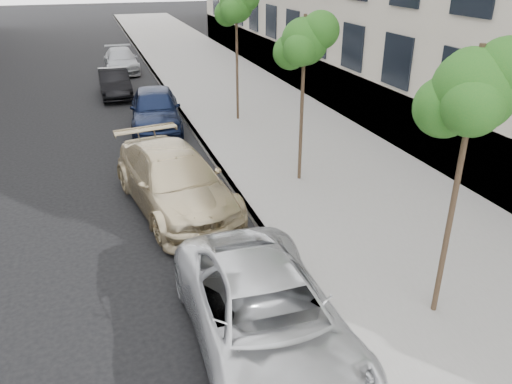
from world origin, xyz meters
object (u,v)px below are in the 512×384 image
sedan_blue (155,109)px  sedan_rear (121,60)px  sedan_black (115,83)px  suv (175,180)px  tree_far (237,6)px  minivan (266,317)px  tree_near (476,91)px  tree_mid (305,42)px

sedan_blue → sedan_rear: 11.69m
sedan_black → sedan_rear: size_ratio=0.86×
suv → sedan_blue: size_ratio=1.16×
sedan_rear → suv: bearing=-90.3°
tree_far → minivan: tree_far is taller
sedan_black → sedan_blue: bearing=-79.0°
tree_far → sedan_rear: 12.99m
tree_near → tree_mid: bearing=90.0°
sedan_blue → sedan_rear: size_ratio=1.03×
tree_far → minivan: (-3.33, -12.90, -3.78)m
suv → sedan_black: size_ratio=1.38×
sedan_blue → sedan_rear: (-0.40, 11.68, -0.14)m
tree_near → sedan_black: 19.80m
tree_near → sedan_rear: bearing=98.5°
tree_far → suv: tree_far is taller
sedan_rear → sedan_blue: bearing=-88.0°
tree_mid → sedan_black: bearing=109.9°
tree_far → suv: 8.78m
tree_near → suv: bearing=122.4°
sedan_rear → tree_far: bearing=-72.5°
tree_near → suv: tree_near is taller
tree_far → suv: size_ratio=0.95×
suv → tree_near: bearing=-66.6°
tree_near → sedan_black: bearing=103.4°
tree_mid → sedan_black: (-4.50, 12.44, -3.45)m
minivan → sedan_rear: (-0.40, 24.74, -0.06)m
sedan_black → sedan_rear: (0.77, 5.90, 0.01)m
tree_far → suv: bearing=-118.7°
tree_near → sedan_blue: bearing=104.2°
tree_mid → suv: size_ratio=0.87×
suv → sedan_rear: (0.09, 18.82, -0.13)m
minivan → sedan_blue: (0.00, 13.06, 0.08)m
tree_far → sedan_blue: (-3.33, 0.16, -3.71)m
suv → sedan_rear: suv is taller
tree_mid → tree_far: size_ratio=0.92×
minivan → suv: bearing=95.8°
minivan → sedan_blue: bearing=91.1°
tree_far → sedan_rear: (-3.73, 11.84, -3.84)m
minivan → sedan_black: bearing=94.7°
minivan → sedan_black: 18.88m
tree_far → minivan: size_ratio=1.00×
tree_near → tree_far: bearing=90.0°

